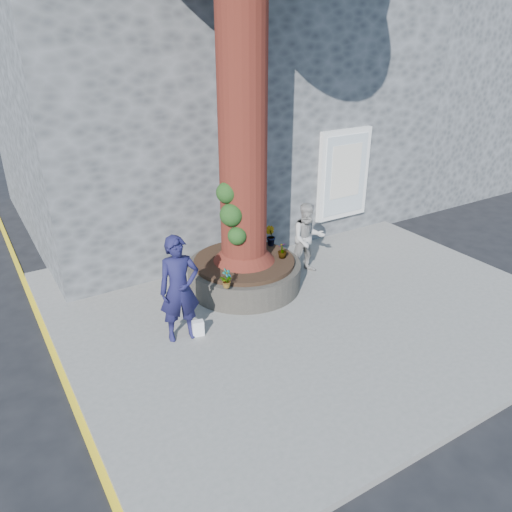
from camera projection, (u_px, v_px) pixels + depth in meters
ground at (263, 352)px, 8.45m from camera, size 120.00×120.00×0.00m
pavement at (300, 300)px, 9.91m from camera, size 9.00×8.00×0.12m
yellow_line at (64, 380)px, 7.78m from camera, size 0.10×30.00×0.01m
stone_shop at (202, 99)px, 13.87m from camera, size 10.30×8.30×6.30m
neighbour_shop at (405, 88)px, 17.73m from camera, size 6.00×8.00×6.00m
planter at (244, 273)px, 10.20m from camera, size 2.30×2.30×0.60m
man at (179, 289)px, 8.25m from camera, size 0.75×0.56×1.88m
woman at (308, 238)px, 10.61m from camera, size 0.89×0.78×1.56m
shopping_bag at (198, 328)px, 8.63m from camera, size 0.22×0.17×0.28m
plant_a at (227, 278)px, 8.93m from camera, size 0.23×0.20×0.37m
plant_b at (270, 236)px, 10.65m from camera, size 0.28×0.29×0.42m
plant_c at (282, 250)px, 10.09m from camera, size 0.20×0.20×0.33m
plant_d at (227, 281)px, 8.96m from camera, size 0.30×0.31×0.26m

